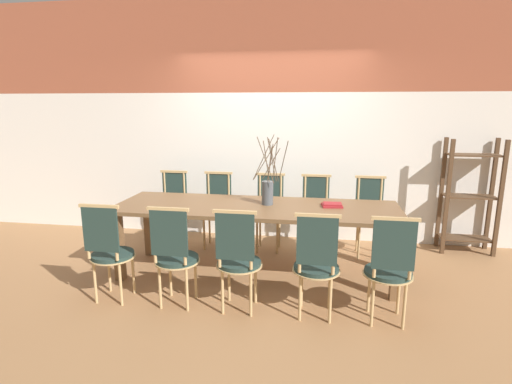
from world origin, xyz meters
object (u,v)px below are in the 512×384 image
at_px(chair_near_center, 238,257).
at_px(book_stack, 332,205).
at_px(dining_table, 256,214).
at_px(vase_centerpiece, 268,190).
at_px(shelving_rack, 470,197).
at_px(chair_far_center, 269,210).

xyz_separation_m(chair_near_center, book_stack, (0.82, 0.93, 0.28)).
height_order(dining_table, vase_centerpiece, vase_centerpiece).
distance_m(dining_table, shelving_rack, 2.73).
bearing_deg(shelving_rack, dining_table, -155.80).
distance_m(chair_near_center, book_stack, 1.27).
bearing_deg(vase_centerpiece, dining_table, -142.62).
xyz_separation_m(dining_table, vase_centerpiece, (0.11, 0.09, 0.24)).
bearing_deg(chair_near_center, shelving_rack, 37.64).
height_order(dining_table, book_stack, book_stack).
height_order(chair_near_center, shelving_rack, shelving_rack).
xyz_separation_m(vase_centerpiece, book_stack, (0.68, 0.02, -0.14)).
bearing_deg(vase_centerpiece, chair_far_center, 96.08).
relative_size(vase_centerpiece, shelving_rack, 0.52).
relative_size(chair_near_center, vase_centerpiece, 1.31).
distance_m(dining_table, book_stack, 0.81).
bearing_deg(book_stack, vase_centerpiece, -178.28).
bearing_deg(shelving_rack, chair_near_center, -142.36).
bearing_deg(chair_far_center, vase_centerpiece, 96.08).
distance_m(chair_near_center, shelving_rack, 3.18).
relative_size(dining_table, chair_near_center, 3.10).
bearing_deg(vase_centerpiece, shelving_rack, 23.48).
bearing_deg(dining_table, chair_near_center, -91.80).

